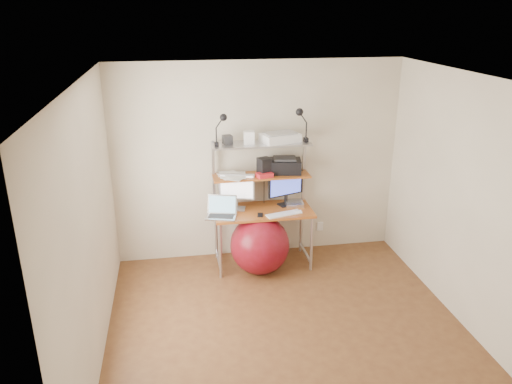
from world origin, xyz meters
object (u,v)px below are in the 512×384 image
(monitor_black, at_px, (286,186))
(printer, at_px, (284,165))
(monitor_silver, at_px, (237,189))
(exercise_ball, at_px, (260,245))
(laptop, at_px, (222,212))

(monitor_black, height_order, printer, printer)
(monitor_silver, bearing_deg, monitor_black, 16.29)
(printer, height_order, exercise_ball, printer)
(monitor_silver, height_order, monitor_black, monitor_black)
(monitor_black, height_order, exercise_ball, monitor_black)
(monitor_black, relative_size, exercise_ball, 0.68)
(monitor_silver, relative_size, monitor_black, 0.98)
(monitor_black, relative_size, laptop, 1.19)
(monitor_silver, bearing_deg, laptop, -123.43)
(laptop, relative_size, printer, 0.93)
(monitor_silver, xyz_separation_m, laptop, (-0.21, -0.19, -0.21))
(monitor_black, bearing_deg, laptop, 175.72)
(laptop, bearing_deg, exercise_ball, 4.30)
(monitor_silver, height_order, laptop, monitor_silver)
(monitor_silver, distance_m, laptop, 0.35)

